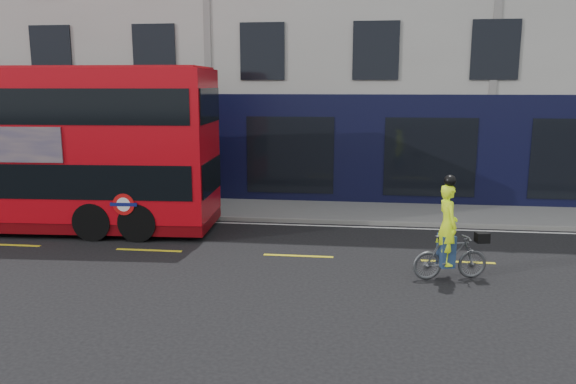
# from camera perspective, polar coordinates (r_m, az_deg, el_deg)

# --- Properties ---
(ground) EXTENTS (120.00, 120.00, 0.00)m
(ground) POSITION_cam_1_polar(r_m,az_deg,el_deg) (14.14, -16.12, -7.46)
(ground) COLOR black
(ground) RESTS_ON ground
(pavement) EXTENTS (60.00, 3.00, 0.12)m
(pavement) POSITION_cam_1_polar(r_m,az_deg,el_deg) (20.04, -8.85, -1.60)
(pavement) COLOR slate
(pavement) RESTS_ON ground
(kerb) EXTENTS (60.00, 0.12, 0.13)m
(kerb) POSITION_cam_1_polar(r_m,az_deg,el_deg) (18.64, -10.11, -2.57)
(kerb) COLOR slate
(kerb) RESTS_ON ground
(building_terrace) EXTENTS (50.00, 10.07, 15.00)m
(building_terrace) POSITION_cam_1_polar(r_m,az_deg,el_deg) (26.02, -5.28, 17.78)
(building_terrace) COLOR #B3B1A8
(building_terrace) RESTS_ON ground
(road_edge_line) EXTENTS (58.00, 0.10, 0.01)m
(road_edge_line) POSITION_cam_1_polar(r_m,az_deg,el_deg) (18.37, -10.38, -2.97)
(road_edge_line) COLOR silver
(road_edge_line) RESTS_ON ground
(lane_dashes) EXTENTS (58.00, 0.12, 0.01)m
(lane_dashes) POSITION_cam_1_polar(r_m,az_deg,el_deg) (15.46, -13.94, -5.76)
(lane_dashes) COLOR gold
(lane_dashes) RESTS_ON ground
(bus) EXTENTS (12.15, 3.34, 4.85)m
(bus) POSITION_cam_1_polar(r_m,az_deg,el_deg) (18.77, -25.95, 4.10)
(bus) COLOR #BD0710
(bus) RESTS_ON ground
(cyclist) EXTENTS (1.79, 0.87, 2.40)m
(cyclist) POSITION_cam_1_polar(r_m,az_deg,el_deg) (13.15, 16.07, -5.13)
(cyclist) COLOR #4E5053
(cyclist) RESTS_ON ground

